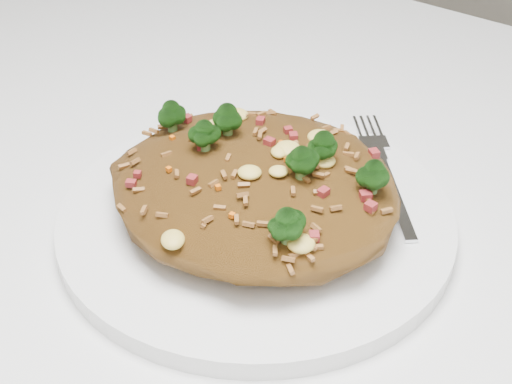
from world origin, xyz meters
TOP-DOWN VIEW (x-y plane):
  - dining_table at (0.00, 0.00)m, footprint 1.20×0.80m
  - plate at (0.05, -0.05)m, footprint 0.27×0.27m
  - fried_rice at (0.05, -0.05)m, footprint 0.20×0.18m
  - fork at (0.10, 0.04)m, footprint 0.12×0.13m

SIDE VIEW (x-z plane):
  - dining_table at x=0.00m, z-range 0.28..1.03m
  - plate at x=0.05m, z-range 0.75..0.76m
  - fork at x=0.10m, z-range 0.76..0.77m
  - fried_rice at x=0.05m, z-range 0.76..0.82m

